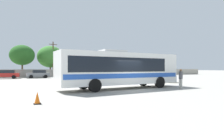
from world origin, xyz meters
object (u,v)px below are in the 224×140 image
roadside_tree_left (22,55)px  traffic_cone_on_apron (37,98)px  attendant_by_bus_door (181,77)px  parked_car_leftmost_red (6,74)px  utility_pole_near (53,58)px  coach_bus_white_blue (120,68)px  parked_car_third_white (72,73)px  vendor_umbrella_near_gate_yellow (165,70)px  roadside_tree_midleft (50,57)px  parked_car_second_grey (38,74)px

roadside_tree_left → traffic_cone_on_apron: 33.91m
attendant_by_bus_door → parked_car_leftmost_red: size_ratio=0.40×
parked_car_leftmost_red → utility_pole_near: size_ratio=0.57×
attendant_by_bus_door → parked_car_leftmost_red: (-16.35, 24.60, -0.19)m
coach_bus_white_blue → traffic_cone_on_apron: 8.68m
attendant_by_bus_door → parked_car_third_white: size_ratio=0.40×
vendor_umbrella_near_gate_yellow → utility_pole_near: 26.50m
parked_car_third_white → roadside_tree_midleft: bearing=112.6°
coach_bus_white_blue → parked_car_third_white: 22.76m
coach_bus_white_blue → parked_car_leftmost_red: size_ratio=2.60×
coach_bus_white_blue → attendant_by_bus_door: bearing=-17.9°
roadside_tree_midleft → vendor_umbrella_near_gate_yellow: bearing=-66.3°
coach_bus_white_blue → roadside_tree_midleft: 30.94m
coach_bus_white_blue → parked_car_third_white: (0.80, 22.72, -1.02)m
coach_bus_white_blue → roadside_tree_midleft: (-2.52, 30.72, 2.69)m
roadside_tree_left → parked_car_second_grey: bearing=-64.3°
roadside_tree_left → coach_bus_white_blue: bearing=-73.8°
vendor_umbrella_near_gate_yellow → parked_car_third_white: (-8.14, 18.13, -0.86)m
parked_car_third_white → utility_pole_near: size_ratio=0.58×
roadside_tree_left → traffic_cone_on_apron: (1.29, -33.61, -4.30)m
parked_car_leftmost_red → parked_car_second_grey: bearing=1.5°
attendant_by_bus_door → parked_car_second_grey: bearing=114.1°
parked_car_third_white → roadside_tree_left: (-9.20, 6.14, 3.81)m
coach_bus_white_blue → parked_car_leftmost_red: (-10.88, 22.84, -1.02)m
coach_bus_white_blue → roadside_tree_left: bearing=106.2°
parked_car_third_white → attendant_by_bus_door: bearing=-79.2°
coach_bus_white_blue → parked_car_second_grey: size_ratio=2.77×
coach_bus_white_blue → traffic_cone_on_apron: bearing=-146.3°
vendor_umbrella_near_gate_yellow → roadside_tree_midleft: size_ratio=0.28×
vendor_umbrella_near_gate_yellow → utility_pole_near: bearing=114.9°
parked_car_second_grey → roadside_tree_midleft: 9.11m
vendor_umbrella_near_gate_yellow → attendant_by_bus_door: bearing=-118.6°
parked_car_third_white → roadside_tree_midleft: size_ratio=0.64×
parked_car_leftmost_red → parked_car_third_white: parked_car_leftmost_red is taller
vendor_umbrella_near_gate_yellow → coach_bus_white_blue: bearing=-152.8°
vendor_umbrella_near_gate_yellow → utility_pole_near: (-11.12, 23.94, 2.39)m
utility_pole_near → traffic_cone_on_apron: bearing=-98.4°
attendant_by_bus_door → roadside_tree_midleft: size_ratio=0.25×
attendant_by_bus_door → parked_car_second_grey: size_ratio=0.42×
coach_bus_white_blue → traffic_cone_on_apron: coach_bus_white_blue is taller
attendant_by_bus_door → roadside_tree_left: (-13.87, 30.63, 3.61)m
roadside_tree_midleft → traffic_cone_on_apron: (-4.59, -35.46, -4.21)m
parked_car_leftmost_red → roadside_tree_left: roadside_tree_left is taller
utility_pole_near → roadside_tree_left: bearing=177.0°
parked_car_second_grey → vendor_umbrella_near_gate_yellow: bearing=-51.7°
parked_car_leftmost_red → roadside_tree_left: bearing=67.6°
parked_car_second_grey → roadside_tree_midleft: roadside_tree_midleft is taller
parked_car_second_grey → utility_pole_near: (3.40, 5.55, 3.25)m
utility_pole_near → roadside_tree_left: utility_pole_near is taller
attendant_by_bus_door → roadside_tree_midleft: 33.63m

